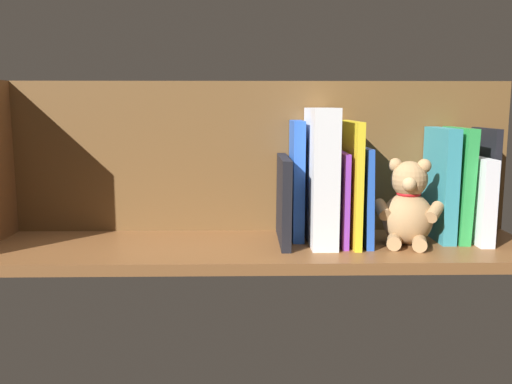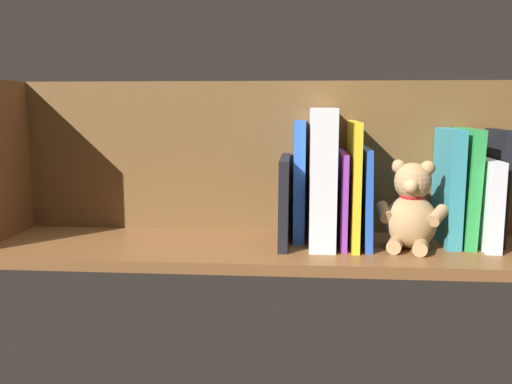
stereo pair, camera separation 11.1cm
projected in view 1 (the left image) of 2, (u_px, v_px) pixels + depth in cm
name	position (u px, v px, depth cm)	size (l,w,h in cm)	color
ground_plane	(256.00, 249.00, 113.02)	(112.57, 29.87, 2.20)	brown
shelf_back_panel	(255.00, 157.00, 122.79)	(112.57, 1.50, 33.24)	brown
book_0	(483.00, 183.00, 117.14)	(1.34, 12.61, 23.28)	black
book_1	(473.00, 198.00, 115.34)	(2.84, 17.05, 17.49)	silver
book_2	(456.00, 184.00, 115.80)	(2.24, 15.05, 23.44)	green
book_3	(440.00, 184.00, 115.83)	(2.82, 14.86, 23.39)	teal
teddy_bear	(408.00, 207.00, 110.92)	(13.65, 13.05, 17.51)	tan
book_4	(361.00, 194.00, 114.18)	(1.48, 18.13, 19.68)	blue
book_5	(351.00, 182.00, 113.24)	(1.43, 19.12, 24.87)	yellow
book_6	(339.00, 196.00, 114.26)	(1.32, 17.93, 18.74)	purple
dictionary_thick_white	(320.00, 176.00, 112.86)	(5.07, 19.04, 27.51)	silver
book_7	(297.00, 180.00, 116.38)	(2.35, 12.35, 24.86)	blue
book_8	(284.00, 200.00, 113.37)	(1.88, 19.46, 17.61)	black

